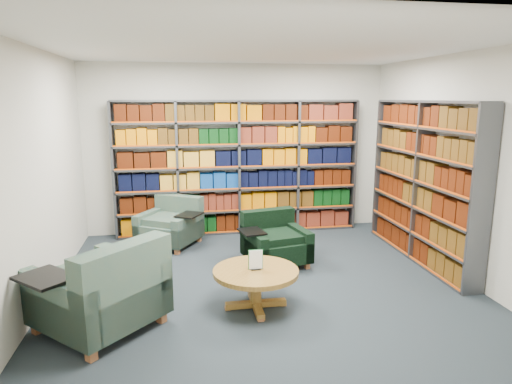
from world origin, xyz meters
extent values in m
cube|color=black|center=(0.00, 0.00, -0.01)|extent=(5.00, 5.00, 0.01)
cube|color=white|center=(0.00, 0.00, 2.80)|extent=(5.00, 5.00, 0.01)
cube|color=beige|center=(0.00, 2.50, 1.40)|extent=(5.00, 0.01, 2.80)
cube|color=beige|center=(0.00, -2.50, 1.40)|extent=(5.00, 0.01, 2.80)
cube|color=beige|center=(-2.50, 0.00, 1.40)|extent=(0.01, 5.00, 2.80)
cube|color=beige|center=(2.50, 0.00, 1.40)|extent=(0.01, 5.00, 2.80)
cube|color=#47494F|center=(0.00, 2.34, 1.10)|extent=(4.00, 0.28, 2.20)
cube|color=silver|center=(0.00, 2.47, 1.10)|extent=(4.00, 0.02, 2.20)
cube|color=#D84C0A|center=(0.00, 2.21, 1.10)|extent=(4.00, 0.01, 2.20)
cube|color=#D56900|center=(0.00, 2.34, 0.18)|extent=(3.88, 0.21, 0.29)
cube|color=#3B1202|center=(0.00, 2.34, 0.54)|extent=(3.88, 0.21, 0.29)
cube|color=black|center=(0.00, 2.34, 0.91)|extent=(3.88, 0.21, 0.29)
cube|color=#3B1202|center=(0.00, 2.34, 1.28)|extent=(3.88, 0.21, 0.29)
cube|color=#D56900|center=(0.00, 2.34, 1.64)|extent=(3.88, 0.21, 0.29)
cube|color=#3B1202|center=(0.00, 2.34, 2.01)|extent=(3.88, 0.21, 0.29)
cube|color=#47494F|center=(2.34, 0.60, 1.10)|extent=(0.28, 2.50, 2.20)
cube|color=silver|center=(2.47, 0.60, 1.10)|extent=(0.02, 2.50, 2.20)
cube|color=#D84C0A|center=(2.21, 0.60, 1.10)|extent=(0.02, 2.50, 2.20)
cube|color=#3B1202|center=(2.34, 0.60, 0.18)|extent=(0.21, 2.38, 0.29)
cube|color=#3B1202|center=(2.34, 0.60, 0.54)|extent=(0.21, 2.38, 0.29)
cube|color=#3B1202|center=(2.34, 0.60, 0.91)|extent=(0.21, 2.38, 0.29)
cube|color=#462B09|center=(2.34, 0.60, 1.28)|extent=(0.21, 2.38, 0.29)
cube|color=#462B09|center=(2.34, 0.60, 1.64)|extent=(0.21, 2.38, 0.29)
cube|color=#3B1202|center=(2.34, 0.60, 2.01)|extent=(0.21, 2.38, 0.29)
cube|color=#002C3C|center=(-1.15, 1.80, 0.23)|extent=(1.10, 1.10, 0.28)
cube|color=#002C3C|center=(-0.99, 2.07, 0.41)|extent=(0.78, 0.57, 0.64)
cube|color=#002C3C|center=(-1.44, 1.98, 0.30)|extent=(0.52, 0.75, 0.43)
cube|color=#002C3C|center=(-0.87, 1.62, 0.30)|extent=(0.52, 0.75, 0.43)
cube|color=black|center=(-0.85, 1.56, 0.53)|extent=(0.46, 0.49, 0.02)
cube|color=brown|center=(-1.61, 1.69, 0.04)|extent=(0.09, 0.09, 0.09)
cube|color=brown|center=(-1.04, 1.35, 0.04)|extent=(0.09, 0.09, 0.09)
cube|color=brown|center=(-1.27, 2.25, 0.04)|extent=(0.09, 0.09, 0.09)
cube|color=brown|center=(-0.70, 1.91, 0.04)|extent=(0.09, 0.09, 0.09)
cube|color=black|center=(0.30, 0.72, 0.22)|extent=(0.92, 0.92, 0.28)
cube|color=black|center=(0.24, 1.02, 0.40)|extent=(0.79, 0.33, 0.62)
cube|color=black|center=(-0.02, 0.66, 0.29)|extent=(0.28, 0.78, 0.41)
cube|color=black|center=(0.62, 0.79, 0.29)|extent=(0.28, 0.78, 0.41)
cube|color=black|center=(-0.05, 0.61, 0.52)|extent=(0.36, 0.43, 0.02)
cube|color=brown|center=(0.05, 0.35, 0.04)|extent=(0.07, 0.07, 0.09)
cube|color=brown|center=(0.68, 0.48, 0.04)|extent=(0.07, 0.07, 0.09)
cube|color=brown|center=(-0.08, 0.97, 0.04)|extent=(0.07, 0.07, 0.09)
cube|color=brown|center=(0.55, 1.10, 0.04)|extent=(0.07, 0.07, 0.09)
cube|color=#002C3C|center=(-1.80, -0.72, 0.30)|extent=(1.45, 1.45, 0.36)
cube|color=#002C3C|center=(-1.51, -0.99, 0.52)|extent=(0.87, 0.90, 0.82)
cube|color=#002C3C|center=(-1.50, -0.40, 0.39)|extent=(0.85, 0.82, 0.55)
cube|color=#002C3C|center=(-2.10, -1.03, 0.39)|extent=(0.85, 0.82, 0.55)
cube|color=black|center=(-2.18, -1.03, 0.68)|extent=(0.63, 0.63, 0.03)
cube|color=brown|center=(-1.81, -0.12, 0.06)|extent=(0.11, 0.11, 0.11)
cube|color=brown|center=(-2.40, -0.73, 0.06)|extent=(0.11, 0.11, 0.11)
cube|color=brown|center=(-1.20, -0.70, 0.06)|extent=(0.11, 0.11, 0.11)
cube|color=brown|center=(-1.79, -1.31, 0.06)|extent=(0.11, 0.11, 0.11)
cylinder|color=olive|center=(-0.20, -0.54, 0.41)|extent=(0.93, 0.93, 0.05)
cylinder|color=olive|center=(-0.20, -0.54, 0.21)|extent=(0.12, 0.12, 0.37)
cube|color=olive|center=(-0.20, -0.54, 0.04)|extent=(0.67, 0.08, 0.06)
cube|color=olive|center=(-0.20, -0.54, 0.04)|extent=(0.08, 0.67, 0.06)
cube|color=black|center=(-0.20, -0.54, 0.44)|extent=(0.10, 0.05, 0.01)
cube|color=white|center=(-0.20, -0.54, 0.55)|extent=(0.14, 0.01, 0.21)
cube|color=#145926|center=(-0.20, -0.53, 0.55)|extent=(0.16, 0.00, 0.22)
camera|label=1|loc=(-0.97, -5.11, 2.26)|focal=32.00mm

